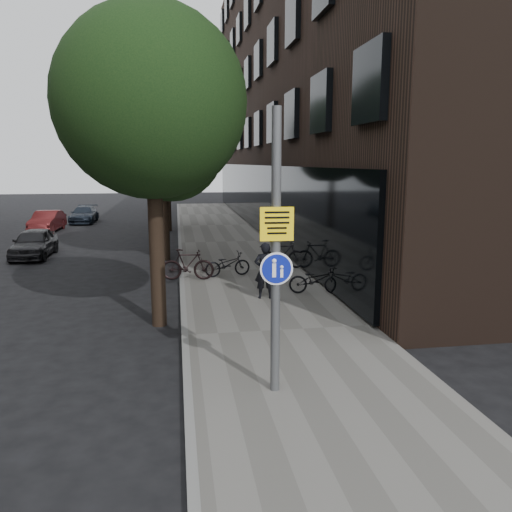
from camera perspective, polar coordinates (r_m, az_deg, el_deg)
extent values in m
plane|color=black|center=(8.75, 6.07, -16.26)|extent=(120.00, 120.00, 0.00)
cube|color=#64625D|center=(18.10, -1.37, -1.77)|extent=(4.50, 60.00, 0.12)
cube|color=slate|center=(17.95, -8.51, -1.98)|extent=(0.15, 60.00, 0.13)
cube|color=black|center=(31.77, 11.23, 19.60)|extent=(12.00, 40.00, 18.00)
cylinder|color=black|center=(12.26, -11.22, -0.62)|extent=(0.36, 0.36, 3.20)
sphere|color=black|center=(12.11, -11.88, 16.82)|extent=(4.40, 4.40, 4.40)
sphere|color=black|center=(12.83, -9.71, 12.05)|extent=(2.64, 2.64, 2.64)
cylinder|color=black|center=(20.66, -10.39, 3.94)|extent=(0.36, 0.36, 3.20)
sphere|color=black|center=(20.57, -10.75, 14.22)|extent=(5.00, 5.00, 5.00)
sphere|color=black|center=(21.33, -9.50, 11.44)|extent=(3.00, 3.00, 3.00)
cylinder|color=black|center=(29.62, -10.03, 5.93)|extent=(0.36, 0.36, 3.20)
sphere|color=black|center=(29.56, -10.27, 13.10)|extent=(5.00, 5.00, 5.00)
sphere|color=black|center=(30.33, -9.41, 11.17)|extent=(3.00, 3.00, 3.00)
cylinder|color=#595B5E|center=(8.13, 2.27, 0.10)|extent=(0.16, 0.16, 4.69)
cube|color=yellow|center=(8.05, 2.30, 3.75)|extent=(0.54, 0.05, 0.54)
cylinder|color=#0D1A95|center=(8.17, 2.26, -1.34)|extent=(0.48, 0.04, 0.48)
cylinder|color=white|center=(8.17, 2.26, -1.34)|extent=(0.54, 0.04, 0.54)
imported|color=black|center=(14.17, 1.00, -1.68)|extent=(0.62, 0.44, 1.62)
imported|color=black|center=(14.87, 6.84, -2.71)|extent=(1.66, 0.84, 0.83)
imported|color=black|center=(18.22, 3.04, 0.14)|extent=(1.73, 0.55, 1.03)
imported|color=black|center=(17.04, -3.28, -0.93)|extent=(1.67, 0.86, 0.83)
imported|color=black|center=(16.59, -7.83, -0.97)|extent=(1.78, 0.68, 1.04)
imported|color=black|center=(23.02, -24.04, 1.37)|extent=(1.49, 3.61, 1.22)
imported|color=maroon|center=(31.33, -22.76, 3.68)|extent=(1.44, 3.71, 1.20)
imported|color=#19212D|center=(35.16, -19.06, 4.51)|extent=(1.53, 3.75, 1.09)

